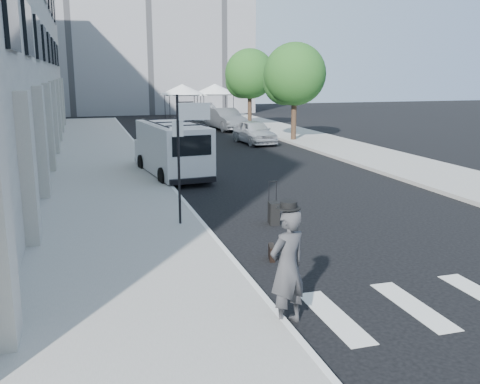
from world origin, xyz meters
TOP-DOWN VIEW (x-y plane):
  - ground at (0.00, 0.00)m, footprint 120.00×120.00m
  - sidewalk_left at (-4.25, 16.00)m, footprint 4.50×48.00m
  - sidewalk_right at (9.00, 20.00)m, footprint 4.00×56.00m
  - sign_pole at (-2.36, 3.20)m, footprint 1.03×0.07m
  - tree_near at (7.50, 20.15)m, footprint 3.80×3.83m
  - tree_far at (7.50, 29.15)m, footprint 3.80×3.83m
  - tent_left at (4.00, 38.00)m, footprint 4.00×4.00m
  - tent_right at (7.20, 38.50)m, footprint 4.00×4.00m
  - businessman at (-1.90, -3.00)m, footprint 0.87×0.74m
  - briefcase at (-1.04, 0.11)m, footprint 0.23×0.46m
  - suitcase at (0.03, 2.90)m, footprint 0.33×0.47m
  - cargo_van at (-1.52, 10.97)m, footprint 2.51×5.90m
  - parked_car_a at (5.00, 19.87)m, footprint 1.92×4.27m
  - parked_car_b at (5.37, 27.95)m, footprint 2.30×5.06m
  - parked_car_c at (5.00, 33.01)m, footprint 2.86×5.99m

SIDE VIEW (x-z plane):
  - ground at x=0.00m, z-range 0.00..0.00m
  - sidewalk_left at x=-4.25m, z-range 0.00..0.15m
  - sidewalk_right at x=9.00m, z-range 0.00..0.15m
  - briefcase at x=-1.04m, z-range 0.00..0.34m
  - suitcase at x=0.03m, z-range -0.28..0.93m
  - parked_car_a at x=5.00m, z-range 0.00..1.42m
  - parked_car_b at x=5.37m, z-range 0.00..1.61m
  - parked_car_c at x=5.00m, z-range 0.00..1.68m
  - businessman at x=-1.90m, z-range 0.00..2.04m
  - cargo_van at x=-1.52m, z-range 0.04..2.22m
  - sign_pole at x=-2.36m, z-range 0.90..4.40m
  - tent_left at x=4.00m, z-range 1.11..4.31m
  - tent_right at x=7.20m, z-range 1.11..4.31m
  - tree_near at x=7.50m, z-range 0.96..6.99m
  - tree_far at x=7.50m, z-range 0.96..6.99m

